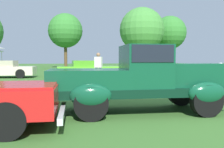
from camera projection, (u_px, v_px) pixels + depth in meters
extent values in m
plane|color=#386628|center=(154.00, 110.00, 6.53)|extent=(120.00, 120.00, 0.00)
cube|color=black|center=(139.00, 90.00, 6.25)|extent=(4.56, 1.51, 0.20)
cube|color=#0F472D|center=(190.00, 75.00, 6.42)|extent=(1.69, 1.12, 0.60)
ellipsoid|color=silver|center=(220.00, 75.00, 6.55)|extent=(0.17, 0.52, 0.68)
cube|color=#0F472D|center=(144.00, 66.00, 6.23)|extent=(1.11, 1.39, 1.04)
cube|color=black|center=(144.00, 54.00, 6.21)|extent=(1.01, 1.42, 0.40)
cube|color=#0F472D|center=(89.00, 79.00, 6.04)|extent=(1.99, 1.44, 0.48)
ellipsoid|color=#0F472D|center=(181.00, 86.00, 7.17)|extent=(0.93, 0.37, 0.52)
ellipsoid|color=#0F472D|center=(207.00, 93.00, 5.74)|extent=(0.93, 0.37, 0.52)
ellipsoid|color=#0F472D|center=(88.00, 88.00, 6.77)|extent=(0.93, 0.37, 0.52)
ellipsoid|color=#0F472D|center=(91.00, 96.00, 5.35)|extent=(0.93, 0.37, 0.52)
sphere|color=silver|center=(213.00, 71.00, 6.98)|extent=(0.18, 0.18, 0.18)
cylinder|color=black|center=(181.00, 92.00, 7.18)|extent=(0.76, 0.24, 0.76)
cylinder|color=black|center=(207.00, 101.00, 5.75)|extent=(0.76, 0.24, 0.76)
cylinder|color=black|center=(88.00, 94.00, 6.78)|extent=(0.76, 0.24, 0.76)
cylinder|color=black|center=(91.00, 104.00, 5.36)|extent=(0.76, 0.24, 0.76)
cube|color=red|center=(11.00, 89.00, 4.80)|extent=(1.75, 1.46, 0.20)
cube|color=silver|center=(62.00, 112.00, 4.98)|extent=(0.12, 1.65, 0.12)
cylinder|color=black|center=(25.00, 104.00, 5.61)|extent=(0.66, 0.20, 0.66)
cylinder|color=black|center=(7.00, 121.00, 4.09)|extent=(0.66, 0.20, 0.66)
cube|color=beige|center=(5.00, 71.00, 17.48)|extent=(4.20, 1.87, 0.60)
cube|color=#B3AB8E|center=(3.00, 64.00, 17.43)|extent=(1.88, 1.53, 0.44)
cylinder|color=black|center=(20.00, 74.00, 16.87)|extent=(0.64, 0.22, 0.64)
cube|color=#60C62D|center=(89.00, 71.00, 17.67)|extent=(4.64, 2.03, 0.60)
cube|color=#4D9F24|center=(87.00, 64.00, 17.59)|extent=(2.10, 1.59, 0.44)
cylinder|color=black|center=(110.00, 73.00, 17.25)|extent=(0.64, 0.22, 0.64)
cylinder|color=black|center=(71.00, 74.00, 16.61)|extent=(0.64, 0.22, 0.64)
cube|color=yellow|center=(163.00, 69.00, 20.69)|extent=(4.38, 2.84, 0.60)
cube|color=gold|center=(161.00, 63.00, 20.68)|extent=(2.14, 1.92, 0.44)
cylinder|color=black|center=(179.00, 71.00, 19.75)|extent=(0.64, 0.22, 0.64)
cylinder|color=black|center=(149.00, 71.00, 20.11)|extent=(0.64, 0.22, 0.64)
cylinder|color=#283351|center=(97.00, 75.00, 13.82)|extent=(0.16, 0.16, 0.86)
cylinder|color=#283351|center=(100.00, 75.00, 13.76)|extent=(0.16, 0.16, 0.86)
cube|color=silver|center=(98.00, 62.00, 13.75)|extent=(0.47, 0.39, 0.60)
sphere|color=#936B4C|center=(98.00, 55.00, 13.72)|extent=(0.22, 0.22, 0.22)
cylinder|color=#383838|center=(156.00, 73.00, 15.48)|extent=(0.16, 0.16, 0.86)
cylinder|color=#383838|center=(154.00, 73.00, 15.68)|extent=(0.16, 0.16, 0.86)
cube|color=#4C9351|center=(155.00, 62.00, 15.54)|extent=(0.25, 0.41, 0.60)
sphere|color=brown|center=(155.00, 55.00, 15.51)|extent=(0.22, 0.22, 0.22)
cylinder|color=#B7B7BC|center=(2.00, 62.00, 24.81)|extent=(0.05, 0.05, 2.05)
cylinder|color=brown|center=(66.00, 54.00, 35.18)|extent=(0.44, 0.44, 3.99)
sphere|color=#337A2D|center=(65.00, 31.00, 34.97)|extent=(4.88, 4.88, 4.88)
cylinder|color=#47331E|center=(142.00, 55.00, 35.56)|extent=(0.44, 0.44, 3.73)
sphere|color=#428938|center=(142.00, 30.00, 35.33)|extent=(6.40, 6.40, 6.40)
cylinder|color=#47331E|center=(169.00, 54.00, 40.72)|extent=(0.44, 0.44, 4.11)
sphere|color=#337A2D|center=(169.00, 33.00, 40.50)|extent=(5.48, 5.48, 5.48)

